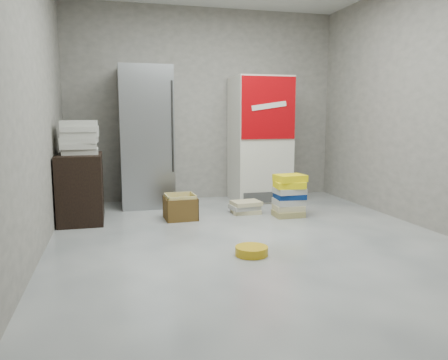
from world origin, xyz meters
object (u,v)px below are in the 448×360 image
Objects in this scene: steel_fridge at (146,137)px; phonebook_stack_main at (289,196)px; wood_shelf at (81,188)px; cardboard_box at (180,209)px; coke_cooler at (260,139)px.

steel_fridge is 2.12m from phonebook_stack_main.
wood_shelf is 2.06× the size of cardboard_box.
cardboard_box is (0.32, -0.93, -0.83)m from steel_fridge.
wood_shelf reaches higher than phonebook_stack_main.
coke_cooler is (1.65, -0.01, -0.05)m from steel_fridge.
steel_fridge is at bearing 106.89° from cardboard_box.
cardboard_box is (1.15, -0.20, -0.28)m from wood_shelf.
coke_cooler is 3.45× the size of phonebook_stack_main.
coke_cooler is 2.25× the size of wood_shelf.
cardboard_box is (-1.34, 0.19, -0.14)m from phonebook_stack_main.
phonebook_stack_main is at bearing -8.86° from wood_shelf.
coke_cooler is 1.29m from phonebook_stack_main.
steel_fridge is 4.89× the size of cardboard_box.
coke_cooler is at bearing 32.80° from cardboard_box.
steel_fridge is 2.37× the size of wood_shelf.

